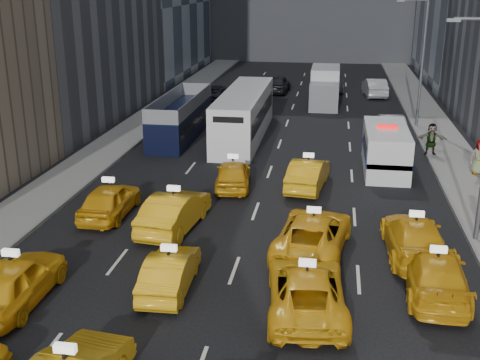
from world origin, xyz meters
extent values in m
cube|color=gray|center=(-10.50, 25.00, 0.07)|extent=(3.00, 90.00, 0.15)
cube|color=gray|center=(10.50, 25.00, 0.07)|extent=(3.00, 90.00, 0.15)
cube|color=slate|center=(-9.05, 25.00, 0.09)|extent=(0.15, 90.00, 0.18)
cube|color=slate|center=(9.05, 25.00, 0.09)|extent=(0.15, 90.00, 0.18)
cylinder|color=#595B60|center=(8.40, 12.00, 8.80)|extent=(1.80, 0.12, 0.12)
cube|color=slate|center=(7.50, 12.00, 8.75)|extent=(0.50, 0.22, 0.12)
cylinder|color=#595B60|center=(9.30, 32.00, 4.50)|extent=(0.20, 0.20, 9.00)
cylinder|color=#595B60|center=(8.40, 32.00, 8.80)|extent=(1.80, 0.12, 0.12)
cube|color=slate|center=(7.50, 32.00, 8.75)|extent=(0.50, 0.22, 0.12)
imported|color=#ECA713|center=(-6.72, 4.55, 0.81)|extent=(1.95, 4.76, 1.62)
imported|color=#ECA713|center=(-1.95, 6.28, 0.67)|extent=(1.54, 4.10, 1.34)
imported|color=#ECA713|center=(2.74, 5.61, 0.73)|extent=(2.93, 5.49, 1.47)
imported|color=#ECA713|center=(7.00, 7.34, 0.72)|extent=(2.22, 5.04, 1.44)
imported|color=#ECA713|center=(-6.40, 12.41, 0.75)|extent=(1.80, 4.43, 1.51)
imported|color=#ECA713|center=(-3.15, 11.45, 0.81)|extent=(2.28, 5.06, 1.61)
imported|color=#ECA713|center=(2.77, 10.06, 0.77)|extent=(3.24, 5.81, 1.54)
imported|color=#ECA713|center=(6.63, 10.26, 0.77)|extent=(2.38, 5.37, 1.53)
imported|color=#ECA713|center=(-1.57, 17.10, 0.72)|extent=(2.19, 4.42, 1.45)
imported|color=#ECA713|center=(2.21, 17.63, 0.76)|extent=(2.18, 4.79, 1.52)
cube|color=white|center=(6.31, 21.40, 1.20)|extent=(2.75, 6.15, 2.40)
cylinder|color=black|center=(5.32, 19.30, 0.48)|extent=(0.28, 0.96, 0.96)
cylinder|color=black|center=(7.30, 19.30, 0.48)|extent=(0.28, 0.96, 0.96)
cylinder|color=black|center=(5.32, 23.49, 0.48)|extent=(0.28, 0.96, 0.96)
cylinder|color=black|center=(7.30, 23.49, 0.48)|extent=(0.28, 0.96, 0.96)
cube|color=navy|center=(6.31, 21.40, 1.04)|extent=(2.79, 6.16, 0.27)
cube|color=red|center=(6.31, 21.40, 2.48)|extent=(1.12, 0.47, 0.17)
cube|color=black|center=(-6.74, 26.77, 1.41)|extent=(2.53, 9.77, 2.82)
cylinder|color=black|center=(-7.69, 22.82, 0.55)|extent=(0.28, 1.10, 1.10)
cylinder|color=black|center=(-5.79, 22.82, 0.55)|extent=(0.28, 1.10, 1.10)
cylinder|color=black|center=(-7.69, 30.72, 0.55)|extent=(0.28, 1.10, 1.10)
cylinder|color=black|center=(-5.79, 30.72, 0.55)|extent=(0.28, 1.10, 1.10)
cube|color=white|center=(-2.53, 27.29, 1.57)|extent=(2.68, 12.22, 3.15)
cylinder|color=black|center=(-3.65, 22.10, 0.55)|extent=(0.28, 1.10, 1.10)
cylinder|color=black|center=(-1.41, 22.10, 0.55)|extent=(0.28, 1.10, 1.10)
cylinder|color=black|center=(-3.65, 32.48, 0.55)|extent=(0.28, 1.10, 1.10)
cylinder|color=black|center=(-1.41, 32.48, 0.55)|extent=(0.28, 1.10, 1.10)
cube|color=silver|center=(2.55, 39.17, 1.55)|extent=(2.91, 6.95, 3.10)
cylinder|color=black|center=(1.54, 36.69, 0.55)|extent=(0.28, 1.10, 1.10)
cylinder|color=black|center=(3.56, 36.69, 0.55)|extent=(0.28, 1.10, 1.10)
cylinder|color=black|center=(1.54, 41.66, 0.55)|extent=(0.28, 1.10, 1.10)
cylinder|color=black|center=(3.56, 41.66, 0.55)|extent=(0.28, 1.10, 1.10)
imported|color=#9A9CA2|center=(7.22, 29.43, 0.74)|extent=(2.01, 4.63, 1.48)
imported|color=black|center=(-6.57, 38.84, 0.74)|extent=(2.99, 5.57, 1.49)
imported|color=gray|center=(2.96, 46.10, 0.79)|extent=(2.67, 5.61, 1.58)
imported|color=black|center=(-1.85, 44.31, 0.82)|extent=(2.16, 4.91, 1.65)
imported|color=#A7AAAE|center=(6.96, 43.89, 0.82)|extent=(2.22, 5.13, 1.64)
imported|color=gray|center=(11.20, 20.89, 1.11)|extent=(0.98, 0.58, 1.92)
imported|color=gray|center=(9.21, 24.50, 1.10)|extent=(1.77, 0.55, 1.89)
camera|label=1|loc=(3.29, -11.64, 10.20)|focal=45.00mm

